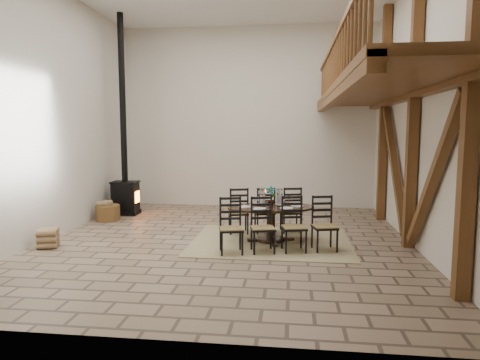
# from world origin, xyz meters

# --- Properties ---
(ground) EXTENTS (8.00, 8.00, 0.00)m
(ground) POSITION_xyz_m (0.00, 0.00, 0.00)
(ground) COLOR gray
(ground) RESTS_ON ground
(room_shell) EXTENTS (7.02, 8.02, 5.01)m
(room_shell) POSITION_xyz_m (1.19, 0.00, 3.01)
(room_shell) COLOR beige
(room_shell) RESTS_ON ground
(rug) EXTENTS (3.00, 2.50, 0.02)m
(rug) POSITION_xyz_m (0.86, 0.04, 0.01)
(rug) COLOR tan
(rug) RESTS_ON ground
(dining_table) EXTENTS (2.16, 2.21, 1.08)m
(dining_table) POSITION_xyz_m (0.88, -0.03, 0.36)
(dining_table) COLOR black
(dining_table) RESTS_ON ground
(wood_stove) EXTENTS (0.67, 0.53, 5.00)m
(wood_stove) POSITION_xyz_m (-2.98, 2.37, 1.12)
(wood_stove) COLOR black
(wood_stove) RESTS_ON ground
(log_basket) EXTENTS (0.57, 0.57, 0.47)m
(log_basket) POSITION_xyz_m (-3.10, 1.56, 0.20)
(log_basket) COLOR brown
(log_basket) RESTS_ON ground
(log_stack) EXTENTS (0.43, 0.44, 0.35)m
(log_stack) POSITION_xyz_m (-3.16, -0.86, 0.17)
(log_stack) COLOR tan
(log_stack) RESTS_ON ground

